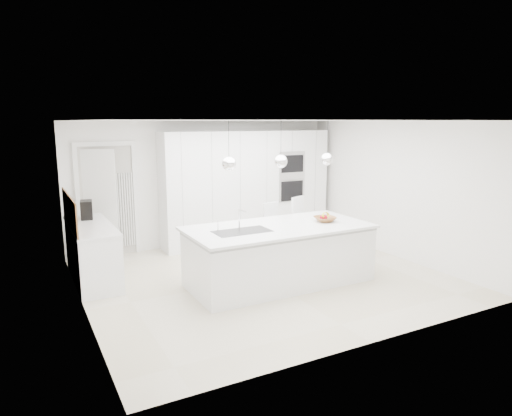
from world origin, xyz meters
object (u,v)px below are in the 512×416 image
bar_stool_left (274,233)px  bar_stool_right (302,228)px  fruit_bowl (325,219)px  espresso_machine (87,210)px  island_base (280,256)px

bar_stool_left → bar_stool_right: size_ratio=0.94×
fruit_bowl → espresso_machine: espresso_machine is taller
island_base → espresso_machine: espresso_machine is taller
bar_stool_left → espresso_machine: bearing=151.6°
bar_stool_right → fruit_bowl: bearing=-124.9°
island_base → bar_stool_right: size_ratio=2.51×
espresso_machine → bar_stool_left: bearing=-9.7°
fruit_bowl → espresso_machine: size_ratio=1.10×
bar_stool_right → island_base: bearing=-159.0°
bar_stool_left → island_base: bearing=-125.8°
fruit_bowl → bar_stool_right: bearing=76.9°
espresso_machine → bar_stool_right: 3.76m
bar_stool_right → bar_stool_left: bearing=156.1°
espresso_machine → bar_stool_right: bearing=-7.3°
island_base → fruit_bowl: 0.97m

